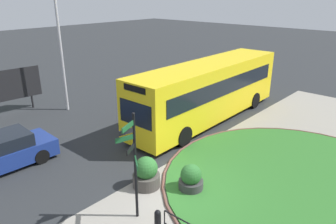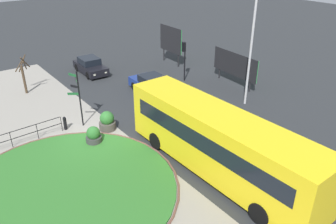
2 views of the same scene
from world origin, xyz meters
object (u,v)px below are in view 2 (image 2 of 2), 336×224
object	(u,v)px
bus_yellow	(218,142)
billboard_right	(235,65)
car_near_lane	(152,85)
lamppost_tall	(252,40)
bollard_foreground	(65,123)
car_far_lane	(90,66)
planter_kerbside	(94,136)
traffic_light_near	(184,53)
planter_near_signpost	(107,122)
signpost_directional	(78,94)
street_tree_bare	(24,75)
billboard_left	(171,40)

from	to	relation	value
bus_yellow	billboard_right	distance (m)	12.29
car_near_lane	lamppost_tall	distance (m)	8.15
bollard_foreground	car_far_lane	distance (m)	10.39
car_far_lane	planter_kerbside	distance (m)	12.24
traffic_light_near	bus_yellow	bearing A→B (deg)	159.49
planter_near_signpost	planter_kerbside	distance (m)	1.69
signpost_directional	car_far_lane	world-z (taller)	signpost_directional
billboard_right	planter_near_signpost	bearing A→B (deg)	-83.13
street_tree_bare	car_far_lane	bearing A→B (deg)	101.37
car_near_lane	car_far_lane	world-z (taller)	car_near_lane
traffic_light_near	street_tree_bare	bearing A→B (deg)	77.47
car_near_lane	signpost_directional	bearing A→B (deg)	105.14
lamppost_tall	street_tree_bare	xyz separation A→B (m)	(-11.59, -12.11, -3.17)
traffic_light_near	billboard_right	distance (m)	4.28
planter_kerbside	car_far_lane	bearing A→B (deg)	155.43
billboard_left	planter_kerbside	distance (m)	15.46
signpost_directional	street_tree_bare	distance (m)	7.60
bus_yellow	traffic_light_near	size ratio (longest dim) A/B	3.46
lamppost_tall	street_tree_bare	world-z (taller)	lamppost_tall
bollard_foreground	billboard_left	size ratio (longest dim) A/B	0.25
planter_near_signpost	signpost_directional	bearing A→B (deg)	-145.02
billboard_left	bus_yellow	bearing A→B (deg)	-28.23
bus_yellow	car_near_lane	distance (m)	10.80
signpost_directional	billboard_right	distance (m)	13.03
lamppost_tall	street_tree_bare	size ratio (longest dim) A/B	2.85
car_far_lane	street_tree_bare	size ratio (longest dim) A/B	1.35
bus_yellow	lamppost_tall	xyz separation A→B (m)	(-4.60, 7.47, 2.90)
signpost_directional	car_near_lane	distance (m)	6.92
signpost_directional	planter_near_signpost	distance (m)	2.46
traffic_light_near	planter_kerbside	bearing A→B (deg)	125.59
lamppost_tall	planter_kerbside	distance (m)	12.08
car_near_lane	billboard_right	xyz separation A→B (m)	(2.55, 6.40, 1.04)
traffic_light_near	car_near_lane	bearing A→B (deg)	112.75
signpost_directional	traffic_light_near	size ratio (longest dim) A/B	1.13
car_far_lane	lamppost_tall	bearing A→B (deg)	27.48
lamppost_tall	billboard_right	bearing A→B (deg)	145.80
lamppost_tall	billboard_right	size ratio (longest dim) A/B	1.78
bollard_foreground	billboard_left	bearing A→B (deg)	115.79
signpost_directional	car_far_lane	size ratio (longest dim) A/B	0.89
signpost_directional	billboard_right	xyz separation A→B (m)	(1.02, 12.98, -0.48)
traffic_light_near	planter_near_signpost	xyz separation A→B (m)	(3.78, -9.27, -1.85)
billboard_left	planter_near_signpost	world-z (taller)	billboard_left
traffic_light_near	lamppost_tall	world-z (taller)	lamppost_tall
lamppost_tall	bus_yellow	bearing A→B (deg)	-58.34
billboard_left	car_far_lane	bearing A→B (deg)	-104.93
car_near_lane	planter_kerbside	distance (m)	7.99
signpost_directional	bollard_foreground	xyz separation A→B (m)	(-0.06, -1.06, -1.73)
lamppost_tall	planter_near_signpost	distance (m)	10.96
lamppost_tall	planter_near_signpost	xyz separation A→B (m)	(-2.61, -9.81, -4.11)
billboard_right	planter_kerbside	world-z (taller)	billboard_right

